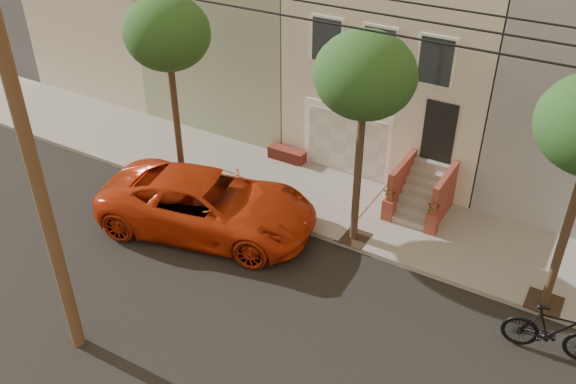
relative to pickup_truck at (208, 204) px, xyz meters
The scene contains 7 objects.
ground 3.92m from the pickup_truck, 35.80° to the right, with size 90.00×90.00×0.00m, color black.
sidewalk 4.47m from the pickup_truck, 45.26° to the left, with size 40.00×3.70×0.15m, color gray.
house_row 9.86m from the pickup_truck, 70.95° to the left, with size 33.10×11.70×7.00m.
tree_left 5.24m from the pickup_truck, 145.25° to the left, with size 2.70×2.57×6.30m.
tree_mid 6.20m from the pickup_truck, 22.21° to the left, with size 2.70×2.57×6.30m.
pickup_truck is the anchor object (origin of this frame).
motorcycle 9.99m from the pickup_truck, ahead, with size 0.65×2.29×1.38m, color black.
Camera 1 is at (6.79, -9.63, 11.19)m, focal length 38.04 mm.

